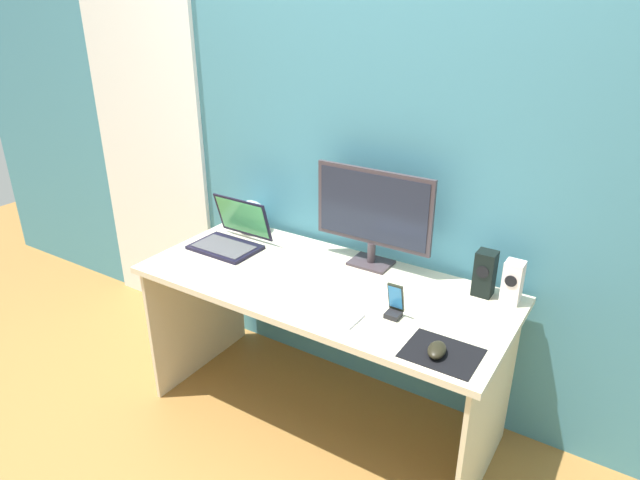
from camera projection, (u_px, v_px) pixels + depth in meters
The scene contains 13 objects.
ground_plane at pixel (322, 415), 2.63m from camera, with size 8.00×8.00×0.00m, color olive.
wall_back at pixel (371, 136), 2.42m from camera, with size 6.00×0.04×2.50m, color teal.
door_left at pixel (150, 147), 3.18m from camera, with size 0.82×0.02×2.02m, color white.
desk at pixel (323, 310), 2.40m from camera, with size 1.57×0.69×0.71m.
monitor at pixel (373, 213), 2.39m from camera, with size 0.54×0.14×0.44m.
speaker_right at pixel (513, 282), 2.15m from camera, with size 0.07×0.07×0.17m.
speaker_near_monitor at pixel (485, 273), 2.20m from camera, with size 0.08×0.08×0.19m.
laptop at pixel (231, 237), 2.65m from camera, with size 0.32×0.28×0.22m.
fishbowl at pixel (250, 216), 2.80m from camera, with size 0.16×0.16×0.16m, color silver.
keyboard_external at pixel (314, 307), 2.14m from camera, with size 0.38×0.12×0.01m, color white.
mousepad at pixel (442, 353), 1.88m from camera, with size 0.25×0.20×0.00m, color black.
mouse at pixel (437, 350), 1.86m from camera, with size 0.06×0.10×0.04m, color black.
phone_in_dock at pixel (395, 305), 2.07m from camera, with size 0.06×0.06×0.14m.
Camera 1 is at (1.10, -1.75, 1.83)m, focal length 31.40 mm.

